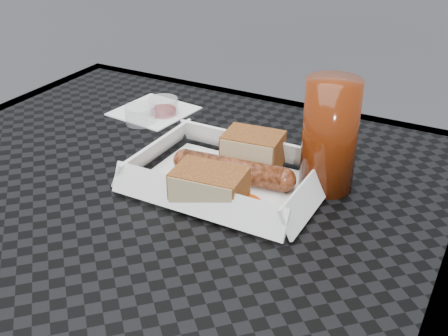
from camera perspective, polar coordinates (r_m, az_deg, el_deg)
name	(u,v)px	position (r m, az deg, el deg)	size (l,w,h in m)	color
patio_table	(141,240)	(0.78, -8.40, -7.28)	(0.80, 0.80, 0.74)	black
food_tray	(228,183)	(0.75, 0.37, -1.56)	(0.22, 0.15, 0.00)	white
bratwurst	(233,170)	(0.75, 0.91, -0.19)	(0.17, 0.05, 0.03)	brown
bread_near	(253,150)	(0.78, 2.95, 1.82)	(0.08, 0.06, 0.05)	brown
bread_far	(209,187)	(0.69, -1.50, -1.91)	(0.09, 0.06, 0.04)	brown
veg_garnish	(252,208)	(0.69, 2.90, -4.06)	(0.03, 0.03, 0.00)	#EC480A
napkin	(154,111)	(0.98, -7.13, 5.75)	(0.12, 0.12, 0.00)	white
condiment_cup_sauce	(163,107)	(0.96, -6.19, 6.20)	(0.05, 0.05, 0.03)	maroon
condiment_cup_empty	(140,115)	(0.94, -8.51, 5.39)	(0.05, 0.05, 0.03)	silver
drink_glass	(330,136)	(0.72, 10.69, 3.25)	(0.07, 0.07, 0.15)	#551B07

